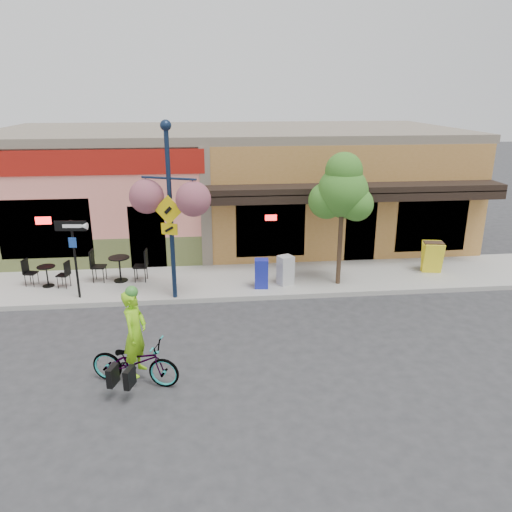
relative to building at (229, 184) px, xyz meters
The scene contains 14 objects.
ground 7.83m from the building, 90.00° to the right, with size 90.00×90.00×0.00m, color #2D2D30.
sidewalk 5.91m from the building, 90.00° to the right, with size 24.00×3.00×0.15m, color #9E9B93.
curb 7.28m from the building, 90.00° to the right, with size 24.00×0.12×0.15m, color #A8A59E.
building is the anchor object (origin of this frame).
bicycle 11.52m from the building, 103.27° to the right, with size 0.68×1.94×1.02m, color maroon.
cyclist_rider 11.45m from the building, 103.03° to the right, with size 0.68×0.45×1.86m, color #86D716.
lamp_post 7.10m from the building, 106.37° to the right, with size 1.62×0.65×5.07m, color #12213B, non-canonical shape.
one_way_sign 8.17m from the building, 126.16° to the right, with size 0.90×0.19×2.34m, color black, non-canonical shape.
cafe_set_left 8.31m from the building, 137.00° to the right, with size 1.43×0.72×0.86m, color black, non-canonical shape.
cafe_set_right 6.72m from the building, 125.39° to the right, with size 1.74×0.87×1.05m, color black, non-canonical shape.
newspaper_box_blue 6.57m from the building, 84.40° to the right, with size 0.41×0.36×0.91m, color #1A239F, non-canonical shape.
newspaper_box_grey 6.50m from the building, 77.14° to the right, with size 0.43×0.39×0.92m, color #B9B9B9, non-canonical shape.
street_tree 6.95m from the building, 63.83° to the right, with size 1.62×1.62×4.14m, color #3D7A26, non-canonical shape.
sandwich_board 8.74m from the building, 41.91° to the right, with size 0.63×0.46×1.04m, color yellow, non-canonical shape.
Camera 1 is at (-1.05, -13.06, 5.95)m, focal length 35.00 mm.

